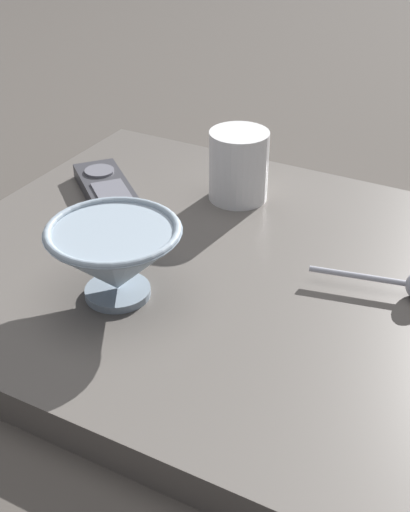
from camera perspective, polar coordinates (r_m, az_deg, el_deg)
ground_plane at (r=0.77m, az=1.02°, el=-2.72°), size 6.00×6.00×0.00m
table at (r=0.76m, az=1.03°, el=-1.60°), size 0.53×0.61×0.04m
cereal_bowl at (r=0.68m, az=-7.36°, el=-0.18°), size 0.13×0.13×0.08m
coffee_mug at (r=0.86m, az=2.76°, el=7.39°), size 0.07×0.07×0.09m
tv_remote_near at (r=0.88m, az=-7.90°, el=5.19°), size 0.14×0.16×0.02m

